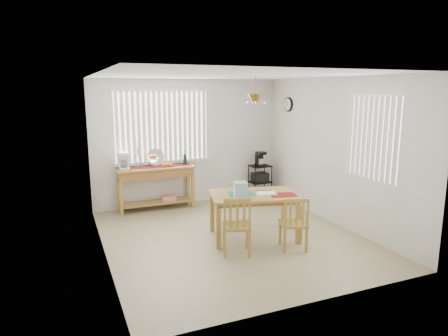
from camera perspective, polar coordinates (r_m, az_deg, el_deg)
name	(u,v)px	position (r m, az deg, el deg)	size (l,w,h in m)	color
ground	(231,237)	(6.68, 1.04, -9.83)	(4.00, 4.50, 0.01)	tan
room_shell	(231,135)	(6.29, 1.07, 4.80)	(4.20, 4.70, 2.70)	silver
sideboard	(156,178)	(8.11, -9.64, -1.37)	(1.54, 0.43, 0.87)	#B0893B
sideboard_items	(143,161)	(8.00, -11.50, 0.99)	(1.47, 0.36, 0.66)	maroon
wire_cart	(260,179)	(8.87, 5.15, -1.51)	(0.44, 0.35, 0.75)	black
cart_items	(260,159)	(8.79, 5.18, 1.30)	(0.18, 0.21, 0.31)	black
dining_table	(254,199)	(6.47, 4.25, -4.42)	(1.55, 1.19, 0.74)	#B0893B
table_items	(247,191)	(6.29, 3.33, -3.24)	(1.05, 0.73, 0.24)	#157A63
chair_left	(237,226)	(5.87, 1.81, -8.30)	(0.53, 0.53, 0.88)	#B0893B
chair_right	(294,224)	(6.13, 9.97, -7.85)	(0.49, 0.49, 0.83)	#B0893B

